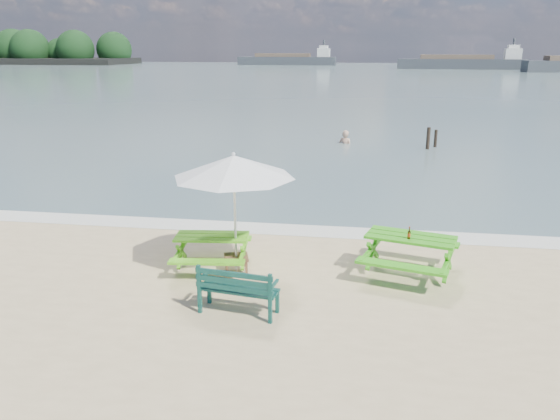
% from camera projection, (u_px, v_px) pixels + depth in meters
% --- Properties ---
extents(sea, '(300.00, 300.00, 0.00)m').
position_uv_depth(sea, '(358.00, 76.00, 89.87)').
color(sea, slate).
rests_on(sea, ground).
extents(foam_strip, '(22.00, 0.90, 0.01)m').
position_uv_depth(foam_strip, '(302.00, 230.00, 13.74)').
color(foam_strip, silver).
rests_on(foam_strip, ground).
extents(picnic_table_left, '(1.67, 1.82, 0.71)m').
position_uv_depth(picnic_table_left, '(212.00, 252.00, 11.33)').
color(picnic_table_left, '#59B51B').
rests_on(picnic_table_left, ground).
extents(picnic_table_right, '(2.17, 2.31, 0.82)m').
position_uv_depth(picnic_table_right, '(409.00, 256.00, 10.98)').
color(picnic_table_right, '#369F18').
rests_on(picnic_table_right, ground).
extents(park_bench, '(1.43, 0.66, 0.85)m').
position_uv_depth(park_bench, '(239.00, 299.00, 9.42)').
color(park_bench, '#0D3A33').
rests_on(park_bench, ground).
extents(side_table, '(0.60, 0.60, 0.32)m').
position_uv_depth(side_table, '(236.00, 263.00, 11.23)').
color(side_table, brown).
rests_on(side_table, ground).
extents(patio_umbrella, '(3.02, 3.02, 2.42)m').
position_uv_depth(patio_umbrella, '(234.00, 167.00, 10.65)').
color(patio_umbrella, silver).
rests_on(patio_umbrella, ground).
extents(beer_bottle, '(0.06, 0.06, 0.24)m').
position_uv_depth(beer_bottle, '(409.00, 235.00, 10.69)').
color(beer_bottle, brown).
rests_on(beer_bottle, picnic_table_right).
extents(swimmer, '(0.79, 0.66, 1.86)m').
position_uv_depth(swimmer, '(345.00, 149.00, 26.41)').
color(swimmer, tan).
rests_on(swimmer, ground).
extents(mooring_pilings, '(0.56, 0.76, 1.19)m').
position_uv_depth(mooring_pilings, '(431.00, 141.00, 24.88)').
color(mooring_pilings, black).
rests_on(mooring_pilings, ground).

